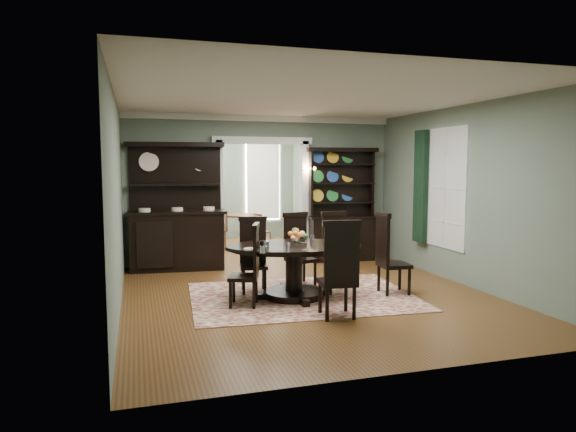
% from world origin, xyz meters
% --- Properties ---
extents(room, '(5.51, 6.01, 3.01)m').
position_xyz_m(room, '(0.00, 0.04, 1.58)').
color(room, brown).
rests_on(room, ground).
extents(parlor, '(3.51, 3.50, 3.01)m').
position_xyz_m(parlor, '(0.00, 5.53, 1.52)').
color(parlor, brown).
rests_on(parlor, ground).
extents(doorway_trim, '(2.08, 0.25, 2.57)m').
position_xyz_m(doorway_trim, '(0.00, 3.00, 1.62)').
color(doorway_trim, silver).
rests_on(doorway_trim, floor).
extents(right_window, '(0.15, 1.47, 2.12)m').
position_xyz_m(right_window, '(2.69, 0.93, 1.60)').
color(right_window, white).
rests_on(right_window, wall_right).
extents(wall_sconce, '(0.27, 0.21, 0.21)m').
position_xyz_m(wall_sconce, '(0.95, 2.85, 1.89)').
color(wall_sconce, gold).
rests_on(wall_sconce, back_wall_right).
extents(rug, '(3.50, 2.69, 0.01)m').
position_xyz_m(rug, '(-0.10, 0.03, 0.01)').
color(rug, maroon).
rests_on(rug, floor).
extents(dining_table, '(2.22, 2.17, 0.81)m').
position_xyz_m(dining_table, '(-0.24, 0.02, 0.56)').
color(dining_table, black).
rests_on(dining_table, rug).
extents(centerpiece, '(1.58, 1.02, 0.26)m').
position_xyz_m(centerpiece, '(-0.23, -0.07, 0.88)').
color(centerpiece, silver).
rests_on(centerpiece, dining_table).
extents(chair_far_left, '(0.50, 0.48, 1.19)m').
position_xyz_m(chair_far_left, '(-0.74, 0.59, 0.62)').
color(chair_far_left, black).
rests_on(chair_far_left, rug).
extents(chair_far_mid, '(0.54, 0.52, 1.21)m').
position_xyz_m(chair_far_mid, '(0.09, 0.85, 0.64)').
color(chair_far_mid, black).
rests_on(chair_far_mid, rug).
extents(chair_far_right, '(0.49, 0.47, 1.22)m').
position_xyz_m(chair_far_right, '(0.73, 0.75, 0.64)').
color(chair_far_right, black).
rests_on(chair_far_right, rug).
extents(chair_end_left, '(0.53, 0.55, 1.19)m').
position_xyz_m(chair_end_left, '(-0.97, -0.27, 0.62)').
color(chair_end_left, black).
rests_on(chair_end_left, rug).
extents(chair_end_right, '(0.49, 0.51, 1.28)m').
position_xyz_m(chair_end_right, '(1.22, -0.19, 0.67)').
color(chair_end_right, black).
rests_on(chair_end_right, rug).
extents(chair_near, '(0.53, 0.50, 1.31)m').
position_xyz_m(chair_near, '(0.00, -1.19, 0.69)').
color(chair_near, black).
rests_on(chair_near, rug).
extents(sideboard, '(1.90, 0.82, 2.43)m').
position_xyz_m(sideboard, '(-1.76, 2.72, 0.85)').
color(sideboard, black).
rests_on(sideboard, floor).
extents(welsh_dresser, '(1.55, 0.67, 2.36)m').
position_xyz_m(welsh_dresser, '(1.67, 2.74, 0.86)').
color(welsh_dresser, black).
rests_on(welsh_dresser, floor).
extents(parlor_table, '(0.89, 0.89, 0.82)m').
position_xyz_m(parlor_table, '(-0.06, 4.81, 0.54)').
color(parlor_table, '#5B2E1A').
rests_on(parlor_table, parlor_floor).
extents(parlor_chair_left, '(0.40, 0.39, 0.94)m').
position_xyz_m(parlor_chair_left, '(-0.59, 4.76, 0.50)').
color(parlor_chair_left, '#5B2E1A').
rests_on(parlor_chair_left, parlor_floor).
extents(parlor_chair_right, '(0.41, 0.40, 0.85)m').
position_xyz_m(parlor_chair_right, '(0.35, 4.60, 0.45)').
color(parlor_chair_right, '#5B2E1A').
rests_on(parlor_chair_right, parlor_floor).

